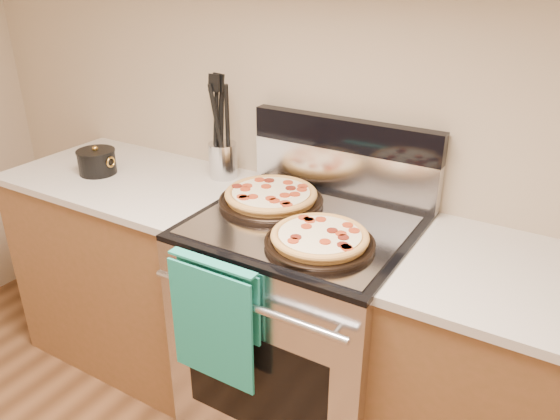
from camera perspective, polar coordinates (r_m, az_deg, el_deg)
The scene contains 16 objects.
wall_back at distance 2.07m, azimuth 7.53°, elevation 13.16°, with size 4.00×4.00×0.00m, color tan.
range_body at distance 2.17m, azimuth 2.29°, elevation -12.53°, with size 0.76×0.68×0.90m, color #B7B7BC.
oven_window at distance 1.95m, azimuth -2.72°, elevation -17.69°, with size 0.56×0.01×0.40m, color black.
cooktop at distance 1.92m, azimuth 2.52°, elevation -1.59°, with size 0.76×0.68×0.02m, color black.
backsplash_lower at distance 2.14m, azimuth 6.58°, elevation 4.03°, with size 0.76×0.06×0.18m, color silver.
backsplash_upper at distance 2.09m, azimuth 6.79°, elevation 7.87°, with size 0.76×0.06×0.12m, color black.
oven_handle at distance 1.70m, azimuth -3.71°, elevation -9.79°, with size 0.03×0.03×0.70m, color silver.
dish_towel at distance 1.82m, azimuth -6.81°, elevation -11.21°, with size 0.32×0.05×0.42m, color #1C8D77, non-canonical shape.
foil_sheet at distance 1.89m, azimuth 2.09°, elevation -1.59°, with size 0.70×0.55×0.01m, color gray.
cabinet_left at distance 2.65m, azimuth -14.39°, elevation -5.98°, with size 1.00×0.62×0.88m, color brown.
countertop_left at distance 2.45m, azimuth -15.51°, elevation 3.19°, with size 1.02×0.64×0.03m, color #BEB6AB.
cabinet_right at distance 2.04m, azimuth 26.28°, elevation -18.89°, with size 1.00×0.62×0.88m, color brown.
pepperoni_pizza_back at distance 2.04m, azimuth -0.95°, elevation 1.39°, with size 0.39×0.39×0.05m, color #B47837, non-canonical shape.
pepperoni_pizza_front at distance 1.75m, azimuth 4.17°, elevation -3.04°, with size 0.35×0.35×0.05m, color #B47837, non-canonical shape.
utensil_crock at distance 2.33m, azimuth -5.97°, elevation 5.20°, with size 0.12×0.12×0.15m, color silver.
saucepan at distance 2.49m, azimuth -18.57°, elevation 4.71°, with size 0.16×0.16×0.10m, color black.
Camera 1 is at (0.81, 0.14, 1.77)m, focal length 35.00 mm.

